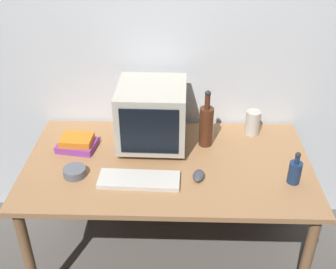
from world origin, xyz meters
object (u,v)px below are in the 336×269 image
object	(u,v)px
computer_mouse	(199,176)
cd_spindle	(75,172)
keyboard	(139,180)
bottle_short	(295,171)
book_stack	(77,143)
metal_canister	(253,123)
bottle_tall	(206,125)
crt_monitor	(152,115)

from	to	relation	value
computer_mouse	cd_spindle	bearing A→B (deg)	-170.27
keyboard	bottle_short	distance (m)	0.80
book_stack	cd_spindle	size ratio (longest dim) A/B	1.96
bottle_short	metal_canister	distance (m)	0.50
bottle_tall	book_stack	xyz separation A→B (m)	(-0.74, -0.07, -0.10)
computer_mouse	keyboard	bearing A→B (deg)	-162.75
computer_mouse	bottle_short	distance (m)	0.49
crt_monitor	book_stack	size ratio (longest dim) A/B	1.67
crt_monitor	keyboard	size ratio (longest dim) A/B	0.94
bottle_tall	bottle_short	bearing A→B (deg)	-38.26
bottle_short	keyboard	bearing A→B (deg)	-178.40
cd_spindle	bottle_tall	bearing A→B (deg)	24.73
metal_canister	cd_spindle	bearing A→B (deg)	-155.37
metal_canister	crt_monitor	bearing A→B (deg)	-167.29
book_stack	cd_spindle	distance (m)	0.26
crt_monitor	computer_mouse	distance (m)	0.45
keyboard	metal_canister	size ratio (longest dim) A/B	2.80
bottle_tall	cd_spindle	bearing A→B (deg)	-155.27
crt_monitor	metal_canister	distance (m)	0.63
crt_monitor	computer_mouse	bearing A→B (deg)	-51.48
book_stack	cd_spindle	world-z (taller)	book_stack
crt_monitor	bottle_tall	size ratio (longest dim) A/B	1.13
computer_mouse	bottle_short	world-z (taller)	bottle_short
keyboard	bottle_tall	distance (m)	0.53
keyboard	book_stack	world-z (taller)	book_stack
bottle_tall	cd_spindle	size ratio (longest dim) A/B	2.91
cd_spindle	keyboard	bearing A→B (deg)	-7.27
keyboard	book_stack	size ratio (longest dim) A/B	1.78
crt_monitor	cd_spindle	world-z (taller)	crt_monitor
bottle_tall	metal_canister	bearing A→B (deg)	24.39
bottle_tall	metal_canister	distance (m)	0.32
computer_mouse	metal_canister	world-z (taller)	metal_canister
bottle_short	bottle_tall	bearing A→B (deg)	141.74
keyboard	computer_mouse	xyz separation A→B (m)	(0.31, 0.04, 0.01)
crt_monitor	bottle_short	xyz separation A→B (m)	(0.75, -0.34, -0.13)
bottle_short	book_stack	size ratio (longest dim) A/B	0.78
bottle_tall	bottle_short	world-z (taller)	bottle_tall
crt_monitor	bottle_tall	bearing A→B (deg)	0.66
keyboard	metal_canister	xyz separation A→B (m)	(0.65, 0.50, 0.06)
bottle_tall	keyboard	bearing A→B (deg)	-134.29
bottle_tall	cd_spindle	xyz separation A→B (m)	(-0.70, -0.32, -0.11)
computer_mouse	bottle_tall	distance (m)	0.35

